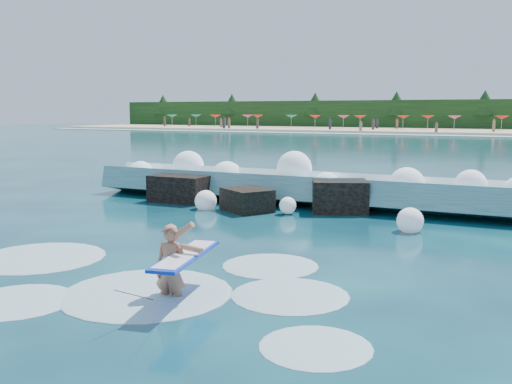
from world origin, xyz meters
TOP-DOWN VIEW (x-y plane):
  - ground at (0.00, 0.00)m, footprint 200.00×200.00m
  - beach at (0.00, 78.00)m, footprint 140.00×20.00m
  - wet_band at (0.00, 67.00)m, footprint 140.00×5.00m
  - treeline at (0.00, 88.00)m, footprint 140.00×4.00m
  - breaking_wave at (0.70, 7.81)m, footprint 16.22×2.61m
  - rock_cluster at (-0.94, 6.29)m, footprint 7.79×3.08m
  - surfer_with_board at (2.31, -2.75)m, footprint 1.05×2.80m
  - wave_spray at (0.24, 7.54)m, footprint 14.40×4.35m
  - surf_foam at (1.03, -2.21)m, footprint 9.36×5.95m
  - beach_umbrellas at (-0.04, 79.64)m, footprint 109.36×6.89m
  - beachgoers at (-6.35, 73.52)m, footprint 106.27×11.81m

SIDE VIEW (x-z plane):
  - ground at x=0.00m, z-range 0.00..0.00m
  - surf_foam at x=1.03m, z-range -0.08..0.08m
  - wet_band at x=0.00m, z-range 0.00..0.08m
  - beach at x=0.00m, z-range 0.00..0.40m
  - rock_cluster at x=-0.94m, z-range -0.22..0.98m
  - breaking_wave at x=0.70m, z-range -0.21..1.19m
  - surfer_with_board at x=2.31m, z-range -0.20..1.36m
  - wave_spray at x=0.24m, z-range -0.09..1.83m
  - beachgoers at x=-6.35m, z-range 0.15..2.05m
  - beach_umbrellas at x=-0.04m, z-range 2.00..2.50m
  - treeline at x=0.00m, z-range 0.00..5.00m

